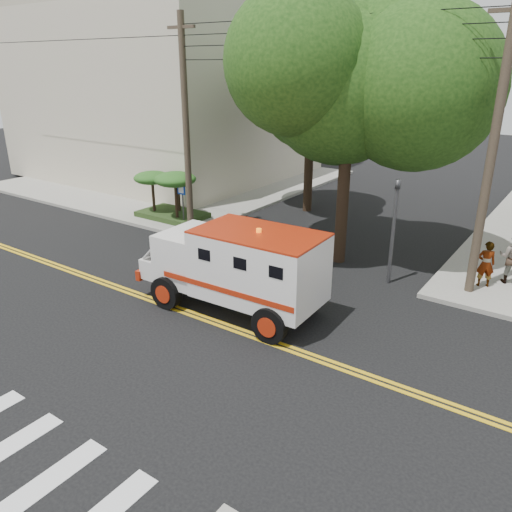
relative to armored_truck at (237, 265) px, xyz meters
The scene contains 12 objects.
ground 1.98m from the armored_truck, 129.12° to the right, with size 100.00×100.00×0.00m, color black.
sidewalk_nw 19.06m from the armored_truck, 138.81° to the left, with size 17.00×17.00×0.15m, color gray.
building_left 21.80m from the armored_truck, 139.31° to the left, with size 16.00×14.00×10.00m, color beige.
utility_pole_left 8.66m from the armored_truck, 141.92° to the left, with size 0.28×0.28×9.00m, color #382D23.
utility_pole_right 8.15m from the armored_truck, 43.48° to the left, with size 0.28×0.28×9.00m, color #382D23.
tree_main 7.80m from the armored_truck, 77.72° to the left, with size 6.08×5.70×9.85m.
tree_left 12.11m from the armored_truck, 107.86° to the left, with size 4.48×4.20×7.70m.
traffic_signal 5.55m from the armored_truck, 56.98° to the left, with size 0.15×0.18×3.60m.
accessibility_sign 8.71m from the armored_truck, 143.46° to the left, with size 0.45×0.10×2.02m.
palm_planter 9.98m from the armored_truck, 145.60° to the left, with size 3.52×2.63×2.36m.
armored_truck is the anchor object (origin of this frame).
pedestrian_a 8.24m from the armored_truck, 45.44° to the left, with size 0.57×0.37×1.56m, color gray.
Camera 1 is at (9.05, -9.87, 7.03)m, focal length 35.00 mm.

